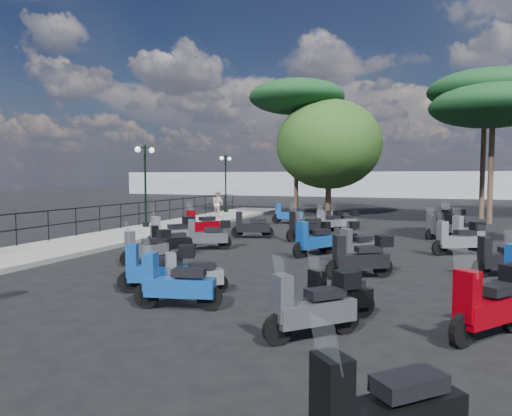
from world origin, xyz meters
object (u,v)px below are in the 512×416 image
(scooter_8, at_px, (208,235))
(broadleaf_tree, at_px, (329,145))
(scooter_2, at_px, (172,233))
(scooter_9, at_px, (251,227))
(lamp_post_1, at_px, (145,180))
(scooter_11, at_px, (344,221))
(scooter_4, at_px, (202,225))
(scooter_17, at_px, (328,216))
(pine_1, at_px, (485,90))
(scooter_18, at_px, (490,304))
(scooter_7, at_px, (192,276))
(pedestrian_far, at_px, (218,204))
(scooter_28, at_px, (453,222))
(scooter_19, at_px, (314,307))
(scooter_27, at_px, (467,232))
(scooter_12, at_px, (338,298))
(pine_0, at_px, (493,106))
(lamp_post_2, at_px, (226,180))
(scooter_10, at_px, (329,222))
(scooter_22, at_px, (459,239))
(scooter_5, at_px, (287,215))
(scooter_15, at_px, (357,247))
(pine_2, at_px, (297,98))
(scooter_3, at_px, (169,243))
(scooter_13, at_px, (158,269))
(scooter_21, at_px, (339,236))
(scooter_20, at_px, (360,257))
(scooter_14, at_px, (314,241))
(scooter_1, at_px, (147,247))
(scooter_16, at_px, (306,228))

(scooter_8, distance_m, broadleaf_tree, 15.41)
(scooter_2, height_order, scooter_9, scooter_2)
(lamp_post_1, distance_m, scooter_11, 9.24)
(scooter_4, xyz_separation_m, scooter_9, (2.03, 0.35, -0.02))
(scooter_17, distance_m, pine_1, 11.97)
(scooter_18, relative_size, pine_1, 0.18)
(lamp_post_1, relative_size, scooter_7, 3.13)
(pedestrian_far, relative_size, broadleaf_tree, 0.21)
(scooter_28, bearing_deg, scooter_2, 69.36)
(scooter_19, xyz_separation_m, scooter_27, (2.90, 11.42, -0.03))
(pedestrian_far, height_order, scooter_12, pedestrian_far)
(scooter_12, bearing_deg, scooter_28, -58.32)
(scooter_18, distance_m, pine_0, 19.70)
(lamp_post_2, xyz_separation_m, scooter_10, (8.20, -7.02, -1.77))
(scooter_10, relative_size, scooter_22, 0.91)
(scooter_5, height_order, scooter_15, scooter_5)
(broadleaf_tree, bearing_deg, lamp_post_2, -165.50)
(pine_0, bearing_deg, scooter_27, -101.06)
(scooter_2, xyz_separation_m, scooter_5, (1.41, 9.06, -0.05))
(scooter_17, xyz_separation_m, pine_2, (-3.26, 5.38, 7.10))
(scooter_10, distance_m, scooter_15, 6.92)
(scooter_12, bearing_deg, scooter_3, 5.17)
(pine_2, bearing_deg, lamp_post_1, -110.12)
(scooter_10, bearing_deg, scooter_15, 139.62)
(scooter_9, distance_m, scooter_13, 8.68)
(lamp_post_1, bearing_deg, scooter_21, -3.73)
(scooter_12, bearing_deg, scooter_20, -46.53)
(pedestrian_far, distance_m, scooter_2, 10.16)
(scooter_4, distance_m, pine_1, 18.54)
(scooter_17, bearing_deg, scooter_7, 149.23)
(scooter_14, distance_m, pine_2, 17.26)
(scooter_19, relative_size, scooter_27, 0.98)
(pedestrian_far, xyz_separation_m, scooter_12, (9.80, -15.74, -0.49))
(scooter_1, distance_m, scooter_20, 5.92)
(scooter_13, bearing_deg, broadleaf_tree, -22.96)
(scooter_15, xyz_separation_m, scooter_18, (2.81, -5.63, 0.10))
(scooter_2, height_order, broadleaf_tree, broadleaf_tree)
(scooter_11, xyz_separation_m, scooter_18, (4.51, -13.11, 0.09))
(pedestrian_far, bearing_deg, scooter_1, 124.96)
(lamp_post_1, xyz_separation_m, pine_1, (14.99, 11.59, 5.06))
(scooter_1, height_order, scooter_12, scooter_1)
(scooter_21, bearing_deg, scooter_9, 21.17)
(scooter_2, xyz_separation_m, scooter_17, (3.42, 9.72, -0.11))
(scooter_1, bearing_deg, pedestrian_far, -44.37)
(broadleaf_tree, bearing_deg, scooter_3, -95.22)
(scooter_2, distance_m, scooter_4, 2.86)
(scooter_3, height_order, pine_1, pine_1)
(scooter_1, distance_m, scooter_15, 6.02)
(scooter_16, bearing_deg, lamp_post_1, 31.85)
(pedestrian_far, distance_m, scooter_9, 8.02)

